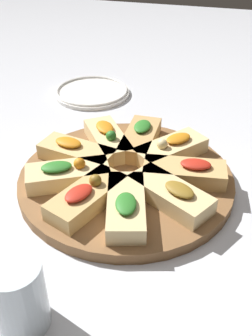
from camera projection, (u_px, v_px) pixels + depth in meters
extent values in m
plane|color=silver|center=(126.00, 184.00, 0.77)|extent=(3.00, 3.00, 0.00)
cylinder|color=brown|center=(126.00, 179.00, 0.76)|extent=(0.41, 0.41, 0.02)
cube|color=tan|center=(140.00, 139.00, 0.83)|extent=(0.06, 0.15, 0.03)
ellipsoid|color=#2D7A28|center=(142.00, 126.00, 0.84)|extent=(0.03, 0.06, 0.01)
cube|color=#E5C689|center=(108.00, 140.00, 0.83)|extent=(0.14, 0.16, 0.03)
ellipsoid|color=orange|center=(105.00, 127.00, 0.83)|extent=(0.06, 0.07, 0.01)
sphere|color=#2D7A28|center=(111.00, 136.00, 0.80)|extent=(0.02, 0.02, 0.02)
cube|color=#DBB775|center=(77.00, 154.00, 0.79)|extent=(0.16, 0.09, 0.03)
ellipsoid|color=orange|center=(68.00, 142.00, 0.78)|extent=(0.06, 0.04, 0.01)
cube|color=#E5C689|center=(68.00, 175.00, 0.73)|extent=(0.16, 0.13, 0.03)
ellipsoid|color=#2D7A28|center=(56.00, 167.00, 0.71)|extent=(0.07, 0.06, 0.01)
sphere|color=orange|center=(79.00, 164.00, 0.72)|extent=(0.02, 0.02, 0.02)
cube|color=tan|center=(87.00, 197.00, 0.67)|extent=(0.11, 0.17, 0.03)
ellipsoid|color=red|center=(79.00, 193.00, 0.65)|extent=(0.05, 0.06, 0.01)
sphere|color=olive|center=(95.00, 180.00, 0.68)|extent=(0.02, 0.02, 0.02)
cube|color=#E5C689|center=(126.00, 206.00, 0.66)|extent=(0.10, 0.16, 0.03)
ellipsoid|color=#2D7A28|center=(126.00, 203.00, 0.63)|extent=(0.05, 0.06, 0.01)
cube|color=#E5C689|center=(170.00, 194.00, 0.68)|extent=(0.16, 0.13, 0.03)
ellipsoid|color=olive|center=(179.00, 189.00, 0.66)|extent=(0.07, 0.06, 0.01)
cube|color=tan|center=(184.00, 173.00, 0.73)|extent=(0.16, 0.08, 0.03)
ellipsoid|color=red|center=(196.00, 164.00, 0.72)|extent=(0.06, 0.04, 0.01)
cube|color=#E5C689|center=(170.00, 150.00, 0.80)|extent=(0.15, 0.16, 0.03)
ellipsoid|color=orange|center=(178.00, 138.00, 0.79)|extent=(0.06, 0.07, 0.01)
sphere|color=beige|center=(162.00, 144.00, 0.77)|extent=(0.02, 0.02, 0.02)
cylinder|color=white|center=(92.00, 93.00, 1.10)|extent=(0.21, 0.21, 0.01)
torus|color=white|center=(92.00, 90.00, 1.10)|extent=(0.20, 0.20, 0.01)
cylinder|color=silver|center=(19.00, 296.00, 0.49)|extent=(0.07, 0.07, 0.11)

